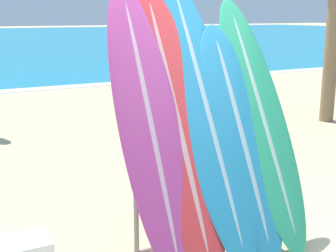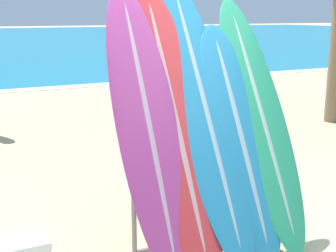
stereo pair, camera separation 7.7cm
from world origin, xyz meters
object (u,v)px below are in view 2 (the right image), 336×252
Objects in this scene: person_mid_beach at (145,63)px; surfboard_slot_1 at (175,123)px; surfboard_slot_3 at (239,138)px; surfboard_rack at (210,196)px; surfboard_slot_0 at (148,127)px; surfboard_slot_2 at (204,111)px; surfboard_slot_4 at (261,120)px.

surfboard_slot_1 is at bearing -91.75° from person_mid_beach.
person_mid_beach is (1.65, 5.72, 0.04)m from surfboard_slot_3.
surfboard_rack is 0.55m from surfboard_slot_3.
surfboard_rack is 6.06m from person_mid_beach.
surfboard_rack is at bearing -20.54° from surfboard_slot_1.
surfboard_slot_2 reaches higher than surfboard_slot_0.
surfboard_slot_1 is 0.95× the size of surfboard_slot_2.
person_mid_beach is at bearing 71.04° from surfboard_slot_2.
surfboard_slot_3 is at bearing -166.44° from surfboard_slot_4.
surfboard_slot_2 reaches higher than surfboard_slot_4.
surfboard_slot_1 reaches higher than surfboard_slot_3.
surfboard_slot_1 is 1.18× the size of surfboard_slot_3.
surfboard_slot_0 is (-0.53, 0.08, 0.64)m from surfboard_rack.
person_mid_beach is at bearing 66.42° from surfboard_slot_0.
surfboard_slot_4 is (0.55, 0.07, 0.59)m from surfboard_rack.
surfboard_slot_2 reaches higher than surfboard_slot_1.
surfboard_slot_4 is at bearing -0.80° from surfboard_slot_0.
surfboard_rack is 0.64× the size of surfboard_slot_1.
surfboard_rack is 0.79× the size of person_mid_beach.
surfboard_slot_2 is (0.29, 0.03, 0.06)m from surfboard_slot_1.
surfboard_rack is 0.67× the size of surfboard_slot_4.
surfboard_slot_3 is at bearing -26.73° from surfboard_slot_2.
surfboard_slot_1 is at bearing 177.45° from surfboard_slot_4.
surfboard_slot_0 is 1.08m from surfboard_slot_4.
surfboard_slot_3 is at bearing -5.62° from surfboard_slot_0.
surfboard_slot_2 is at bearing 153.27° from surfboard_slot_3.
surfboard_slot_3 is at bearing 0.82° from surfboard_rack.
surfboard_rack is 0.71m from surfboard_slot_1.
surfboard_slot_4 is at bearing 13.56° from surfboard_slot_3.
surfboard_slot_2 is at bearing -89.23° from person_mid_beach.
surfboard_slot_3 is (0.28, 0.00, 0.47)m from surfboard_rack.
person_mid_beach reaches higher than surfboard_rack.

